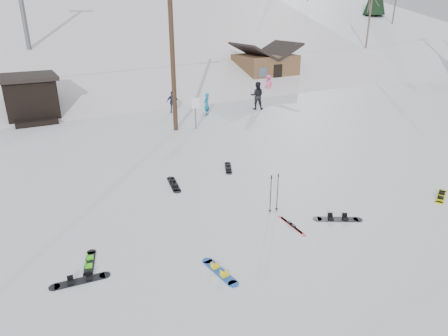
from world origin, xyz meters
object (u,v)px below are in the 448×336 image
hero_skis (292,225)px  utility_pole (172,46)px  cabin (265,68)px  hero_snowboard (220,271)px

hero_skis → utility_pole: bearing=87.9°
cabin → hero_skis: size_ratio=3.64×
utility_pole → hero_skis: (-0.94, -12.11, -4.66)m
cabin → hero_snowboard: 28.87m
utility_pole → cabin: (13.00, 10.00, -3.20)m
hero_snowboard → hero_skis: (3.23, 1.06, -0.01)m
hero_snowboard → hero_skis: size_ratio=1.02×
hero_snowboard → hero_skis: 3.40m
utility_pole → hero_snowboard: (-4.16, -13.17, -4.65)m
hero_snowboard → cabin: bearing=-43.1°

